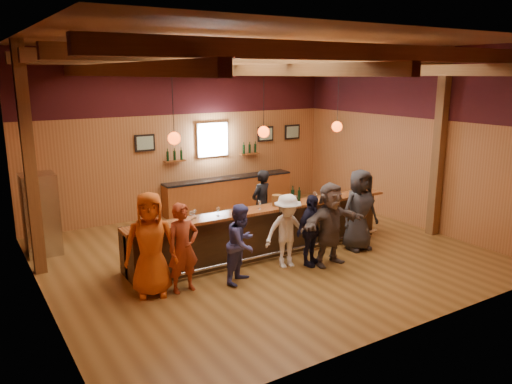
% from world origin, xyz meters
% --- Properties ---
extents(room, '(9.04, 9.00, 4.52)m').
position_xyz_m(room, '(0.00, 0.06, 3.21)').
color(room, brown).
rests_on(room, ground).
extents(bar_counter, '(6.30, 1.07, 1.11)m').
position_xyz_m(bar_counter, '(0.02, 0.15, 0.52)').
color(bar_counter, black).
rests_on(bar_counter, ground).
extents(back_bar_cabinet, '(4.00, 0.52, 0.95)m').
position_xyz_m(back_bar_cabinet, '(1.20, 3.72, 0.48)').
color(back_bar_cabinet, brown).
rests_on(back_bar_cabinet, ground).
extents(window, '(0.95, 0.09, 0.95)m').
position_xyz_m(window, '(0.80, 3.95, 2.05)').
color(window, silver).
rests_on(window, room).
extents(framed_pictures, '(5.35, 0.05, 0.45)m').
position_xyz_m(framed_pictures, '(1.67, 3.94, 2.10)').
color(framed_pictures, black).
rests_on(framed_pictures, room).
extents(wine_shelves, '(3.00, 0.18, 0.30)m').
position_xyz_m(wine_shelves, '(0.80, 3.88, 1.62)').
color(wine_shelves, brown).
rests_on(wine_shelves, room).
extents(pendant_lights, '(4.24, 0.24, 1.37)m').
position_xyz_m(pendant_lights, '(0.00, 0.00, 2.71)').
color(pendant_lights, black).
rests_on(pendant_lights, room).
extents(stainless_fridge, '(0.70, 0.70, 1.80)m').
position_xyz_m(stainless_fridge, '(-4.10, 2.60, 0.90)').
color(stainless_fridge, silver).
rests_on(stainless_fridge, ground).
extents(customer_orange, '(1.07, 0.87, 1.89)m').
position_xyz_m(customer_orange, '(-2.80, -0.67, 0.95)').
color(customer_orange, '#C75212').
rests_on(customer_orange, ground).
extents(customer_redvest, '(0.62, 0.43, 1.66)m').
position_xyz_m(customer_redvest, '(-2.25, -0.84, 0.83)').
color(customer_redvest, '#93361A').
rests_on(customer_redvest, ground).
extents(customer_denim, '(0.94, 0.89, 1.53)m').
position_xyz_m(customer_denim, '(-1.14, -1.03, 0.76)').
color(customer_denim, '#424585').
rests_on(customer_denim, ground).
extents(customer_white, '(1.07, 0.73, 1.53)m').
position_xyz_m(customer_white, '(0.02, -0.87, 0.77)').
color(customer_white, white).
rests_on(customer_white, ground).
extents(customer_navy, '(0.95, 0.61, 1.50)m').
position_xyz_m(customer_navy, '(0.49, -1.04, 0.75)').
color(customer_navy, black).
rests_on(customer_navy, ground).
extents(customer_brown, '(1.64, 0.60, 1.74)m').
position_xyz_m(customer_brown, '(0.86, -1.22, 0.87)').
color(customer_brown, '#5B4E49').
rests_on(customer_brown, ground).
extents(customer_dark, '(0.95, 0.67, 1.84)m').
position_xyz_m(customer_dark, '(2.01, -0.86, 0.92)').
color(customer_dark, '#2B2B2D').
rests_on(customer_dark, ground).
extents(bartender, '(0.70, 0.57, 1.66)m').
position_xyz_m(bartender, '(0.61, 1.03, 0.83)').
color(bartender, black).
rests_on(bartender, ground).
extents(ice_bucket, '(0.22, 0.22, 0.24)m').
position_xyz_m(ice_bucket, '(0.25, -0.16, 1.23)').
color(ice_bucket, olive).
rests_on(ice_bucket, bar_counter).
extents(bottle_a, '(0.08, 0.08, 0.35)m').
position_xyz_m(bottle_a, '(0.76, -0.03, 1.25)').
color(bottle_a, black).
rests_on(bottle_a, bar_counter).
extents(bottle_b, '(0.07, 0.07, 0.31)m').
position_xyz_m(bottle_b, '(0.91, -0.07, 1.23)').
color(bottle_b, black).
rests_on(bottle_b, bar_counter).
extents(glass_a, '(0.07, 0.07, 0.16)m').
position_xyz_m(glass_a, '(-2.73, -0.22, 1.23)').
color(glass_a, silver).
rests_on(glass_a, bar_counter).
extents(glass_b, '(0.08, 0.08, 0.18)m').
position_xyz_m(glass_b, '(-1.78, -0.17, 1.24)').
color(glass_b, silver).
rests_on(glass_b, bar_counter).
extents(glass_c, '(0.08, 0.08, 0.18)m').
position_xyz_m(glass_c, '(-1.67, -0.10, 1.24)').
color(glass_c, silver).
rests_on(glass_c, bar_counter).
extents(glass_d, '(0.08, 0.08, 0.18)m').
position_xyz_m(glass_d, '(-1.20, -0.20, 1.24)').
color(glass_d, silver).
rests_on(glass_d, bar_counter).
extents(glass_e, '(0.07, 0.07, 0.17)m').
position_xyz_m(glass_e, '(-0.20, -0.16, 1.23)').
color(glass_e, silver).
rests_on(glass_e, bar_counter).
extents(glass_f, '(0.08, 0.08, 0.18)m').
position_xyz_m(glass_f, '(0.71, -0.23, 1.24)').
color(glass_f, silver).
rests_on(glass_f, bar_counter).
extents(glass_g, '(0.07, 0.07, 0.16)m').
position_xyz_m(glass_g, '(1.32, -0.12, 1.23)').
color(glass_g, silver).
rests_on(glass_g, bar_counter).
extents(glass_h, '(0.09, 0.09, 0.19)m').
position_xyz_m(glass_h, '(1.89, -0.21, 1.25)').
color(glass_h, silver).
rests_on(glass_h, bar_counter).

